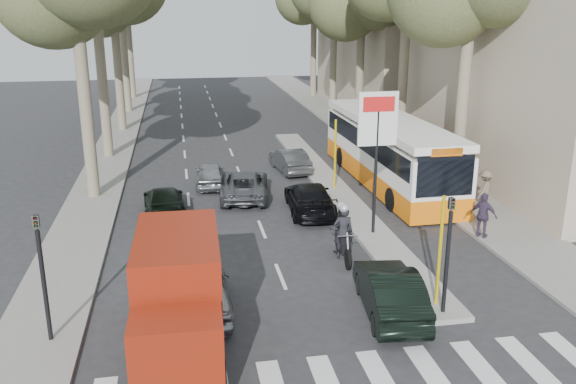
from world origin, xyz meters
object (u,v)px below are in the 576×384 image
at_px(silver_hatchback, 204,291).
at_px(dark_hatchback, 390,291).
at_px(motorcycle, 342,232).
at_px(city_bus, 388,149).
at_px(red_truck, 178,294).

xyz_separation_m(silver_hatchback, dark_hatchback, (5.30, -1.00, 0.04)).
bearing_deg(silver_hatchback, dark_hatchback, 168.71).
distance_m(silver_hatchback, motorcycle, 5.99).
bearing_deg(motorcycle, dark_hatchback, -82.45).
relative_size(city_bus, motorcycle, 5.28).
xyz_separation_m(silver_hatchback, red_truck, (-0.69, -1.86, 0.91)).
xyz_separation_m(silver_hatchback, motorcycle, (5.02, 3.25, 0.28)).
bearing_deg(red_truck, silver_hatchback, 71.10).
xyz_separation_m(city_bus, motorcycle, (-4.68, -8.60, -0.83)).
bearing_deg(city_bus, motorcycle, -119.74).
distance_m(dark_hatchback, motorcycle, 4.27).
height_order(silver_hatchback, red_truck, red_truck).
height_order(silver_hatchback, dark_hatchback, dark_hatchback).
bearing_deg(motorcycle, red_truck, -134.42).
relative_size(silver_hatchback, dark_hatchback, 0.91).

